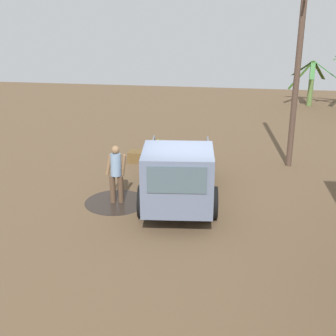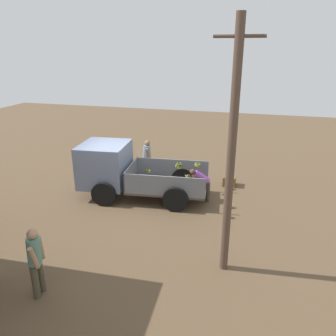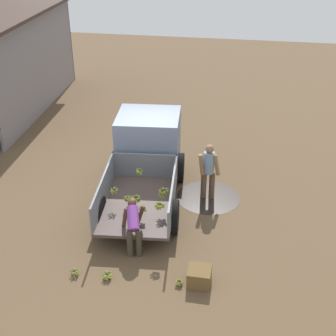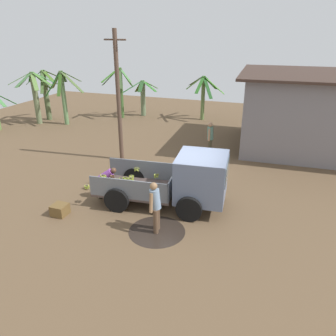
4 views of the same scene
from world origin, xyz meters
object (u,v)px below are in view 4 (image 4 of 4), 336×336
Objects in this scene: cargo_truck at (189,180)px; banana_bunch_on_ground_2 at (87,187)px; person_foreground_visitor at (155,205)px; person_bystander_near_shed at (210,137)px; banana_bunch_on_ground_1 at (64,206)px; banana_bunch_on_ground_0 at (96,179)px; utility_pole at (118,97)px; person_worker_loading at (105,180)px; wooden_crate_0 at (60,210)px.

cargo_truck reaches higher than banana_bunch_on_ground_2.
person_foreground_visitor is 1.01× the size of person_bystander_near_shed.
person_bystander_near_shed reaches higher than banana_bunch_on_ground_1.
banana_bunch_on_ground_0 is at bearing 42.30° from person_bystander_near_shed.
utility_pole is (-4.30, 3.33, 1.94)m from cargo_truck.
person_bystander_near_shed is at bearing 48.45° from person_worker_loading.
person_worker_loading is 1.70m from banana_bunch_on_ground_1.
person_worker_loading is at bearing -178.97° from cargo_truck.
cargo_truck is 22.15× the size of banana_bunch_on_ground_0.
cargo_truck is 27.36× the size of banana_bunch_on_ground_1.
banana_bunch_on_ground_1 is (0.10, -2.30, -0.02)m from banana_bunch_on_ground_0.
utility_pole is at bearing 136.81° from cargo_truck.
utility_pole is 33.98× the size of banana_bunch_on_ground_1.
utility_pole is 4.81m from person_bystander_near_shed.
cargo_truck is 3.14m from person_worker_loading.
person_bystander_near_shed is at bearing 27.66° from utility_pole.
cargo_truck is at bearing 0.14° from banana_bunch_on_ground_2.
person_bystander_near_shed is 9.60× the size of banana_bunch_on_ground_1.
banana_bunch_on_ground_0 is at bearing 164.76° from cargo_truck.
cargo_truck reaches higher than person_worker_loading.
banana_bunch_on_ground_1 is at bearing 108.41° from wooden_crate_0.
person_bystander_near_shed is (2.65, 5.70, 0.20)m from person_worker_loading.
banana_bunch_on_ground_0 is 2.73m from wooden_crate_0.
banana_bunch_on_ground_2 is (-3.71, -5.35, -0.82)m from person_bystander_near_shed.
banana_bunch_on_ground_0 is (0.11, -2.61, -2.88)m from utility_pole.
wooden_crate_0 reaches higher than banana_bunch_on_ground_1.
banana_bunch_on_ground_0 reaches higher than banana_bunch_on_ground_1.
banana_bunch_on_ground_2 is at bearing 46.53° from person_bystander_near_shed.
person_worker_loading is (-2.55, 1.46, -0.21)m from person_foreground_visitor.
person_bystander_near_shed is (-0.45, 5.34, -0.13)m from cargo_truck.
banana_bunch_on_ground_1 is at bearing -145.67° from person_worker_loading.
cargo_truck is at bearing -37.70° from utility_pole.
banana_bunch_on_ground_1 is at bearing 53.51° from person_bystander_near_shed.
person_worker_loading is at bearing -38.99° from person_foreground_visitor.
wooden_crate_0 is at bearing -158.69° from cargo_truck.
utility_pole reaches higher than person_foreground_visitor.
cargo_truck reaches higher than wooden_crate_0.
utility_pole is at bearing 91.47° from person_worker_loading.
utility_pole is at bearing 93.74° from wooden_crate_0.
utility_pole reaches higher than banana_bunch_on_ground_2.
utility_pole is 3.54× the size of person_bystander_near_shed.
person_worker_loading is at bearing -44.55° from banana_bunch_on_ground_0.
person_foreground_visitor reaches higher than banana_bunch_on_ground_0.
banana_bunch_on_ground_1 is at bearing -13.05° from person_foreground_visitor.
utility_pole reaches higher than person_worker_loading.
utility_pole reaches higher than wooden_crate_0.
cargo_truck is 4.27m from banana_bunch_on_ground_2.
utility_pole is at bearing -63.09° from person_foreground_visitor.
banana_bunch_on_ground_1 is (-0.99, -1.22, -0.63)m from person_worker_loading.
banana_bunch_on_ground_2 reaches higher than banana_bunch_on_ground_1.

